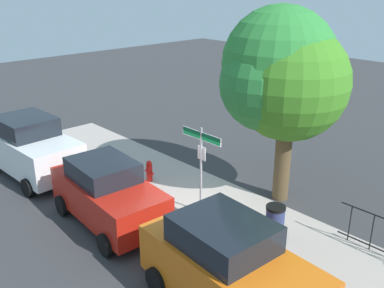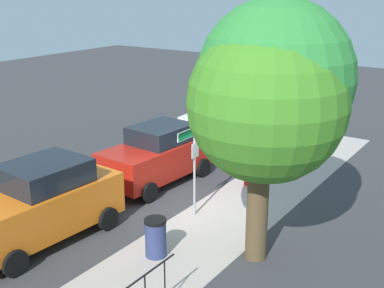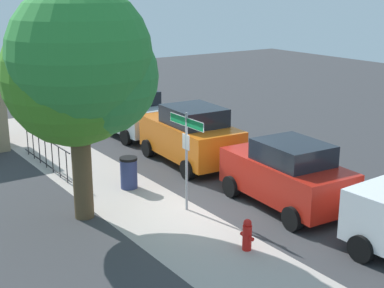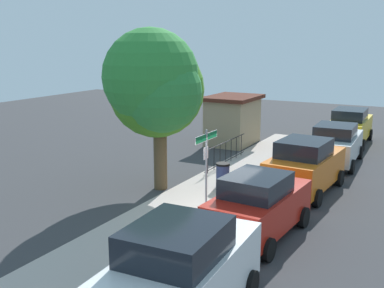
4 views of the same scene
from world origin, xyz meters
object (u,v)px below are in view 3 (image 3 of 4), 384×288
fire_hydrant (247,235)px  car_yellow (77,94)px  car_red (287,174)px  street_sign (186,141)px  car_orange (191,135)px  shade_tree (82,68)px  trash_bin (129,173)px  car_silver (128,112)px

fire_hydrant → car_yellow: bearing=-9.1°
car_red → street_sign: bearing=63.8°
car_orange → car_yellow: (9.60, 0.11, -0.03)m
car_red → fire_hydrant: (-1.44, 2.62, -0.58)m
shade_tree → car_red: (-2.28, -4.93, -3.08)m
shade_tree → trash_bin: (1.55, -2.01, -3.55)m
fire_hydrant → car_silver: bearing=-14.1°
shade_tree → fire_hydrant: shade_tree is taller
shade_tree → fire_hydrant: 5.70m
car_yellow → fire_hydrant: 16.05m
shade_tree → car_silver: size_ratio=1.41×
street_sign → car_silver: size_ratio=0.63×
fire_hydrant → street_sign: bearing=-4.0°
street_sign → car_orange: size_ratio=0.64×
car_orange → car_yellow: size_ratio=0.93×
car_red → car_silver: car_red is taller
car_red → fire_hydrant: 3.05m
street_sign → car_yellow: street_sign is taller
shade_tree → car_red: size_ratio=1.49×
shade_tree → car_yellow: 13.41m
car_orange → car_silver: 4.80m
shade_tree → car_orange: size_ratio=1.43×
fire_hydrant → trash_bin: trash_bin is taller
street_sign → car_silver: bearing=-17.5°
street_sign → car_yellow: 13.25m
car_red → trash_bin: 4.84m
shade_tree → car_silver: (7.32, -5.09, -3.09)m
trash_bin → car_red: bearing=-142.7°
car_red → car_yellow: car_yellow is taller
shade_tree → car_red: shade_tree is taller
car_silver → fire_hydrant: 11.40m
trash_bin → street_sign: bearing=-168.4°
car_silver → car_yellow: bearing=0.4°
car_red → car_yellow: (14.39, 0.07, 0.03)m
street_sign → car_red: size_ratio=0.67×
car_red → car_silver: (9.60, -0.17, -0.01)m
trash_bin → shade_tree: bearing=127.7°
shade_tree → car_red: 6.24m
car_silver → car_yellow: (4.80, 0.23, 0.04)m
street_sign → shade_tree: 3.36m
shade_tree → car_orange: shade_tree is taller
car_red → shade_tree: bearing=69.0°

